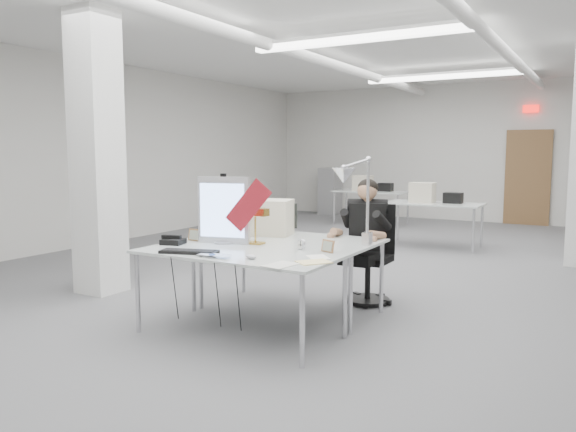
{
  "coord_description": "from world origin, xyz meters",
  "views": [
    {
      "loc": [
        2.78,
        -6.48,
        1.63
      ],
      "look_at": [
        0.21,
        -2.0,
        1.03
      ],
      "focal_mm": 35.0,
      "sensor_mm": 36.0,
      "label": 1
    }
  ],
  "objects_px": {
    "laptop": "(212,257)",
    "bankers_lamp": "(255,228)",
    "monitor": "(224,210)",
    "beige_monitor": "(272,217)",
    "seated_person": "(367,221)",
    "architect_lamp": "(357,202)",
    "desk_phone": "(173,242)",
    "office_chair": "(368,254)",
    "desk_main": "(239,253)"
  },
  "relations": [
    {
      "from": "laptop",
      "to": "bankers_lamp",
      "type": "relative_size",
      "value": 0.93
    },
    {
      "from": "monitor",
      "to": "beige_monitor",
      "type": "xyz_separation_m",
      "value": [
        0.12,
        0.7,
        -0.13
      ]
    },
    {
      "from": "laptop",
      "to": "beige_monitor",
      "type": "height_order",
      "value": "beige_monitor"
    },
    {
      "from": "seated_person",
      "to": "bankers_lamp",
      "type": "distance_m",
      "value": 1.3
    },
    {
      "from": "beige_monitor",
      "to": "architect_lamp",
      "type": "distance_m",
      "value": 1.2
    },
    {
      "from": "desk_phone",
      "to": "architect_lamp",
      "type": "height_order",
      "value": "architect_lamp"
    },
    {
      "from": "beige_monitor",
      "to": "laptop",
      "type": "bearing_deg",
      "value": -95.29
    },
    {
      "from": "beige_monitor",
      "to": "architect_lamp",
      "type": "bearing_deg",
      "value": -34.04
    },
    {
      "from": "beige_monitor",
      "to": "architect_lamp",
      "type": "height_order",
      "value": "architect_lamp"
    },
    {
      "from": "laptop",
      "to": "seated_person",
      "type": "bearing_deg",
      "value": 65.84
    },
    {
      "from": "office_chair",
      "to": "laptop",
      "type": "distance_m",
      "value": 2.04
    },
    {
      "from": "seated_person",
      "to": "laptop",
      "type": "distance_m",
      "value": 1.98
    },
    {
      "from": "monitor",
      "to": "laptop",
      "type": "bearing_deg",
      "value": -74.89
    },
    {
      "from": "desk_main",
      "to": "seated_person",
      "type": "bearing_deg",
      "value": 69.26
    },
    {
      "from": "desk_phone",
      "to": "architect_lamp",
      "type": "distance_m",
      "value": 1.77
    },
    {
      "from": "desk_main",
      "to": "desk_phone",
      "type": "height_order",
      "value": "desk_phone"
    },
    {
      "from": "bankers_lamp",
      "to": "beige_monitor",
      "type": "distance_m",
      "value": 0.6
    },
    {
      "from": "monitor",
      "to": "desk_main",
      "type": "bearing_deg",
      "value": -51.92
    },
    {
      "from": "monitor",
      "to": "bankers_lamp",
      "type": "relative_size",
      "value": 2.06
    },
    {
      "from": "seated_person",
      "to": "bankers_lamp",
      "type": "bearing_deg",
      "value": -141.57
    },
    {
      "from": "office_chair",
      "to": "desk_main",
      "type": "bearing_deg",
      "value": -130.03
    },
    {
      "from": "monitor",
      "to": "desk_phone",
      "type": "bearing_deg",
      "value": -157.0
    },
    {
      "from": "beige_monitor",
      "to": "monitor",
      "type": "bearing_deg",
      "value": -114.99
    },
    {
      "from": "desk_phone",
      "to": "desk_main",
      "type": "bearing_deg",
      "value": -14.33
    },
    {
      "from": "seated_person",
      "to": "monitor",
      "type": "relative_size",
      "value": 1.53
    },
    {
      "from": "seated_person",
      "to": "desk_phone",
      "type": "bearing_deg",
      "value": -151.66
    },
    {
      "from": "laptop",
      "to": "architect_lamp",
      "type": "height_order",
      "value": "architect_lamp"
    },
    {
      "from": "office_chair",
      "to": "seated_person",
      "type": "distance_m",
      "value": 0.36
    },
    {
      "from": "monitor",
      "to": "laptop",
      "type": "height_order",
      "value": "monitor"
    },
    {
      "from": "laptop",
      "to": "desk_phone",
      "type": "distance_m",
      "value": 0.83
    },
    {
      "from": "desk_main",
      "to": "office_chair",
      "type": "relative_size",
      "value": 1.67
    },
    {
      "from": "architect_lamp",
      "to": "monitor",
      "type": "bearing_deg",
      "value": -148.64
    },
    {
      "from": "laptop",
      "to": "desk_phone",
      "type": "xyz_separation_m",
      "value": [
        -0.75,
        0.37,
        0.01
      ]
    },
    {
      "from": "desk_main",
      "to": "seated_person",
      "type": "distance_m",
      "value": 1.64
    },
    {
      "from": "seated_person",
      "to": "bankers_lamp",
      "type": "relative_size",
      "value": 3.16
    },
    {
      "from": "desk_main",
      "to": "beige_monitor",
      "type": "bearing_deg",
      "value": 105.07
    },
    {
      "from": "seated_person",
      "to": "beige_monitor",
      "type": "distance_m",
      "value": 1.0
    },
    {
      "from": "architect_lamp",
      "to": "bankers_lamp",
      "type": "bearing_deg",
      "value": -151.04
    },
    {
      "from": "office_chair",
      "to": "seated_person",
      "type": "height_order",
      "value": "seated_person"
    },
    {
      "from": "bankers_lamp",
      "to": "desk_phone",
      "type": "distance_m",
      "value": 0.79
    },
    {
      "from": "desk_main",
      "to": "monitor",
      "type": "height_order",
      "value": "monitor"
    },
    {
      "from": "bankers_lamp",
      "to": "desk_phone",
      "type": "relative_size",
      "value": 1.56
    },
    {
      "from": "monitor",
      "to": "laptop",
      "type": "distance_m",
      "value": 0.81
    },
    {
      "from": "bankers_lamp",
      "to": "laptop",
      "type": "bearing_deg",
      "value": -78.5
    },
    {
      "from": "beige_monitor",
      "to": "architect_lamp",
      "type": "relative_size",
      "value": 0.45
    },
    {
      "from": "office_chair",
      "to": "bankers_lamp",
      "type": "height_order",
      "value": "office_chair"
    },
    {
      "from": "office_chair",
      "to": "bankers_lamp",
      "type": "relative_size",
      "value": 3.5
    },
    {
      "from": "desk_main",
      "to": "laptop",
      "type": "relative_size",
      "value": 6.31
    },
    {
      "from": "desk_main",
      "to": "bankers_lamp",
      "type": "distance_m",
      "value": 0.46
    },
    {
      "from": "laptop",
      "to": "monitor",
      "type": "bearing_deg",
      "value": 112.31
    }
  ]
}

